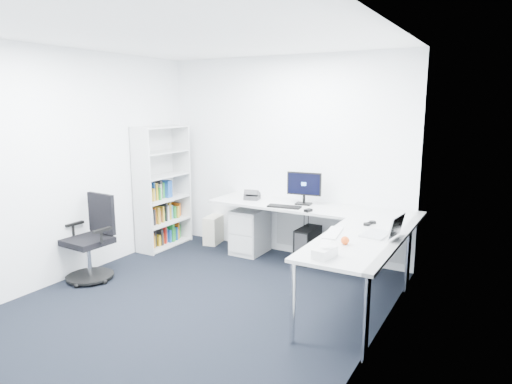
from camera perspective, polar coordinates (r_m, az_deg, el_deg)
The scene contains 21 objects.
ground at distance 4.91m, azimuth -7.80°, elevation -14.04°, with size 4.20×4.20×0.00m, color black.
ceiling at distance 4.50m, azimuth -8.75°, elevation 18.92°, with size 4.20×4.20×0.00m, color white.
wall_back at distance 6.29m, azimuth 3.53°, elevation 4.42°, with size 3.60×0.02×2.70m, color white.
wall_left at distance 5.78m, azimuth -22.56°, elevation 3.00°, with size 0.02×4.20×2.70m, color white.
wall_right at distance 3.71m, azimuth 14.37°, elevation -0.57°, with size 0.02×4.20×2.70m, color white.
l_desk at distance 5.64m, azimuth 5.33°, elevation -6.36°, with size 2.69×1.51×0.78m, color #B3B5B6, non-canonical shape.
drawer_pedestal at distance 6.41m, azimuth -0.77°, elevation -4.90°, with size 0.41×0.51×0.62m, color #B3B5B6.
bookshelf at distance 6.71m, azimuth -11.59°, elevation 0.58°, with size 0.34×0.88×1.76m, color silver, non-canonical shape.
task_chair at distance 5.74m, azimuth -20.33°, elevation -5.52°, with size 0.57×0.57×1.01m, color black, non-canonical shape.
black_pc_tower at distance 6.12m, azimuth 6.50°, elevation -6.55°, with size 0.21×0.47×0.46m, color black.
beige_pc_tower at distance 6.93m, azimuth -5.19°, elevation -4.64°, with size 0.20×0.43×0.41m, color beige.
power_strip at distance 6.20m, azimuth 12.53°, elevation -8.59°, with size 0.32×0.06×0.04m, color silver.
monitor at distance 5.90m, azimuth 6.00°, elevation 0.50°, with size 0.45×0.14×0.43m, color black, non-canonical shape.
black_keyboard at distance 5.75m, azimuth 3.54°, elevation -1.83°, with size 0.42×0.15×0.02m, color black.
mouse at distance 5.55m, azimuth 6.54°, elevation -2.30°, with size 0.06×0.10×0.03m, color black.
desk_phone at distance 6.20m, azimuth -0.47°, elevation -0.31°, with size 0.19×0.19×0.14m, color #2B2B2E, non-canonical shape.
laptop at distance 4.67m, azimuth 14.81°, elevation -3.83°, with size 0.34×0.33×0.24m, color silver, non-canonical shape.
white_keyboard at distance 4.67m, azimuth 9.62°, elevation -5.06°, with size 0.13×0.46×0.02m, color silver.
headphones at distance 5.09m, azimuth 14.04°, elevation -3.71°, with size 0.11×0.17×0.05m, color black, non-canonical shape.
orange_fruit at distance 4.33m, azimuth 11.07°, elevation -5.97°, with size 0.08×0.08×0.08m, color #E34D14.
tissue_box at distance 3.95m, azimuth 8.59°, elevation -7.51°, with size 0.12×0.24×0.08m, color silver.
Camera 1 is at (2.73, -3.52, 2.08)m, focal length 32.00 mm.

